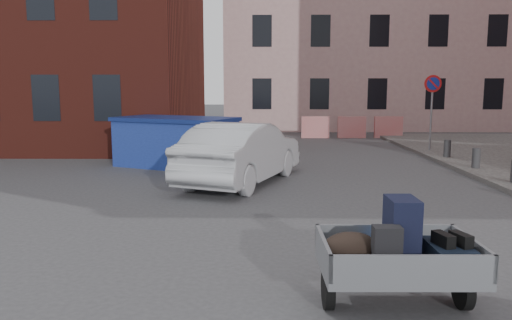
{
  "coord_description": "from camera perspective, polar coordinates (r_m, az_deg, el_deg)",
  "views": [
    {
      "loc": [
        0.07,
        -8.21,
        2.35
      ],
      "look_at": [
        -0.06,
        0.33,
        1.1
      ],
      "focal_mm": 35.0,
      "sensor_mm": 36.0,
      "label": 1
    }
  ],
  "objects": [
    {
      "name": "ground",
      "position": [
        8.54,
        0.35,
        -7.64
      ],
      "size": [
        120.0,
        120.0,
        0.0
      ],
      "primitive_type": "plane",
      "color": "#38383A",
      "rests_on": "ground"
    },
    {
      "name": "building_pink",
      "position": [
        31.14,
        12.33,
        16.74
      ],
      "size": [
        16.0,
        8.0,
        14.0
      ],
      "primitive_type": "cube",
      "color": "#BC9191",
      "rests_on": "ground"
    },
    {
      "name": "no_parking_sign",
      "position": [
        18.67,
        19.5,
        6.83
      ],
      "size": [
        0.6,
        0.09,
        2.65
      ],
      "color": "gray",
      "rests_on": "sidewalk"
    },
    {
      "name": "barriers",
      "position": [
        23.65,
        10.91,
        3.7
      ],
      "size": [
        4.7,
        0.18,
        1.0
      ],
      "color": "red",
      "rests_on": "ground"
    },
    {
      "name": "trailer",
      "position": [
        5.55,
        15.71,
        -10.3
      ],
      "size": [
        1.61,
        1.81,
        1.2
      ],
      "rotation": [
        0.0,
        0.0,
        0.01
      ],
      "color": "black",
      "rests_on": "ground"
    },
    {
      "name": "dumpster",
      "position": [
        15.03,
        -9.15,
        2.07
      ],
      "size": [
        3.94,
        3.09,
        1.47
      ],
      "rotation": [
        0.0,
        0.0,
        -0.43
      ],
      "color": "#1F3695",
      "rests_on": "ground"
    },
    {
      "name": "silver_car",
      "position": [
        12.27,
        -1.59,
        0.84
      ],
      "size": [
        3.1,
        4.83,
        1.5
      ],
      "primitive_type": "imported",
      "rotation": [
        0.0,
        0.0,
        2.78
      ],
      "color": "#B2B4BA",
      "rests_on": "ground"
    }
  ]
}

